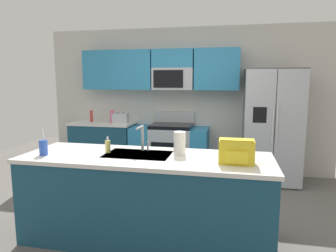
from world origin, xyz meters
The scene contains 14 objects.
ground_plane centered at (0.00, 0.00, 0.00)m, with size 9.00×9.00×0.00m, color #66605B.
kitchen_wall_unit centered at (-0.14, 2.08, 1.47)m, with size 5.20×0.43×2.60m.
back_counter centered at (-1.49, 1.80, 0.45)m, with size 1.15×0.63×0.90m.
range_oven centered at (-0.23, 1.80, 0.44)m, with size 1.36×0.61×1.10m.
refrigerator centered at (1.48, 1.73, 0.93)m, with size 0.90×0.76×1.85m.
island_counter centered at (-0.01, -0.47, 0.45)m, with size 2.55×0.87×0.90m.
toaster centered at (-1.12, 1.75, 0.99)m, with size 0.28×0.16×0.18m.
pepper_mill centered at (-1.71, 1.80, 1.01)m, with size 0.05×0.05×0.21m, color #B2332D.
bottle_pink centered at (-1.28, 1.75, 1.01)m, with size 0.07×0.07×0.23m, color #EA4C93.
sink_faucet centered at (-0.10, -0.28, 1.07)m, with size 0.08×0.21×0.28m.
drink_cup_blue centered at (-1.04, -0.66, 0.98)m, with size 0.08×0.08×0.28m.
soap_dispenser centered at (-0.44, -0.42, 0.97)m, with size 0.06×0.06×0.17m.
paper_towel_roll centered at (0.32, -0.35, 1.02)m, with size 0.12×0.12×0.24m, color white.
backpack centered at (0.89, -0.57, 1.02)m, with size 0.32×0.22×0.23m.
Camera 1 is at (0.84, -3.36, 1.66)m, focal length 32.32 mm.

